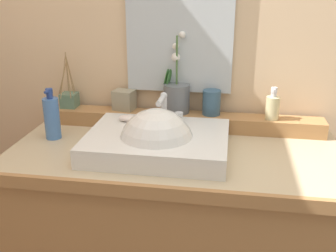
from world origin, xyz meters
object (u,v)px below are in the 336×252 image
soap_bar (127,118)px  soap_dispenser (273,107)px  potted_plant (176,94)px  lotion_bottle (52,117)px  reed_diffuser (69,99)px  trinket_box (124,100)px  sink_basin (157,144)px  tumbler_cup (211,102)px

soap_bar → soap_dispenser: size_ratio=0.54×
potted_plant → lotion_bottle: bearing=-155.0°
potted_plant → reed_diffuser: size_ratio=1.37×
trinket_box → lotion_bottle: lotion_bottle is taller
lotion_bottle → soap_bar: bearing=8.7°
sink_basin → reed_diffuser: bearing=147.6°
soap_bar → reed_diffuser: (-0.30, 0.16, 0.02)m
soap_bar → trinket_box: size_ratio=0.83×
soap_dispenser → sink_basin: bearing=-148.4°
tumbler_cup → trinket_box: 0.37m
reed_diffuser → trinket_box: size_ratio=2.83×
potted_plant → lotion_bottle: size_ratio=1.65×
soap_bar → trinket_box: 0.17m
soap_bar → potted_plant: size_ratio=0.21×
potted_plant → lotion_bottle: 0.50m
soap_dispenser → trinket_box: size_ratio=1.53×
trinket_box → potted_plant: bearing=12.0°
soap_bar → sink_basin: bearing=-40.3°
trinket_box → lotion_bottle: (-0.23, -0.21, -0.02)m
soap_dispenser → trinket_box: bearing=177.6°
potted_plant → reed_diffuser: (-0.46, -0.01, -0.04)m
reed_diffuser → trinket_box: reed_diffuser is taller
soap_bar → soap_dispenser: soap_dispenser is taller
soap_dispenser → reed_diffuser: reed_diffuser is taller
lotion_bottle → reed_diffuser: bearing=93.1°
sink_basin → lotion_bottle: (-0.42, 0.07, 0.05)m
soap_dispenser → tumbler_cup: size_ratio=1.27×
potted_plant → tumbler_cup: potted_plant is taller
potted_plant → reed_diffuser: 0.46m
sink_basin → soap_bar: sink_basin is taller
soap_bar → reed_diffuser: bearing=151.9°
soap_dispenser → trinket_box: 0.61m
sink_basin → soap_dispenser: size_ratio=3.85×
potted_plant → tumbler_cup: 0.15m
soap_dispenser → lotion_bottle: bearing=-167.7°
trinket_box → sink_basin: bearing=-44.2°
sink_basin → soap_dispenser: soap_dispenser is taller
soap_bar → reed_diffuser: 0.34m
soap_bar → potted_plant: 0.24m
potted_plant → soap_dispenser: size_ratio=2.54×
trinket_box → soap_bar: bearing=-59.8°
potted_plant → trinket_box: 0.22m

